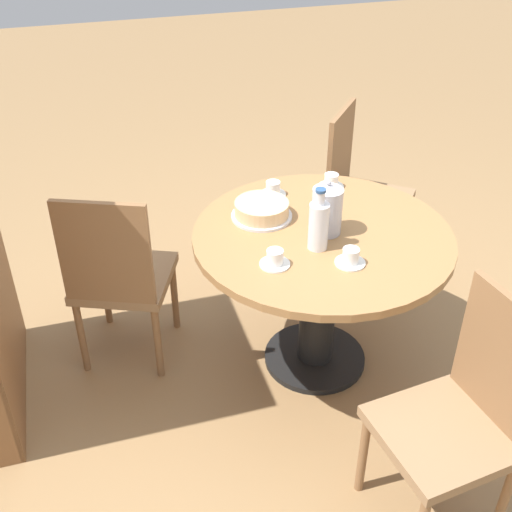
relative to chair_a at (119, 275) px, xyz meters
The scene contains 12 objects.
ground_plane 1.03m from the chair_a, 108.52° to the right, with size 14.00×14.00×0.00m, color #937047.
dining_table 0.91m from the chair_a, 108.52° to the right, with size 1.12×1.12×0.73m.
chair_a is the anchor object (origin of this frame).
chair_b 1.56m from the chair_a, 138.92° to the right, with size 0.46×0.46×0.93m.
chair_c 1.45m from the chair_a, 72.12° to the right, with size 0.59×0.59×0.93m.
coffee_pot 0.98m from the chair_a, 107.95° to the right, with size 0.13×0.13×0.24m.
water_bottle 0.95m from the chair_a, 115.96° to the right, with size 0.08×0.08×0.27m.
cake_main 0.71m from the chair_a, 97.41° to the right, with size 0.27×0.27×0.07m.
cup_a 1.09m from the chair_a, 84.94° to the right, with size 0.12×0.12×0.07m.
cup_b 0.79m from the chair_a, 128.01° to the right, with size 0.12×0.12×0.07m.
cup_c 0.81m from the chair_a, 82.56° to the right, with size 0.12×0.12×0.07m.
cup_d 1.06m from the chair_a, 121.42° to the right, with size 0.12×0.12×0.07m.
Camera 1 is at (-2.14, 0.94, 2.16)m, focal length 45.00 mm.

